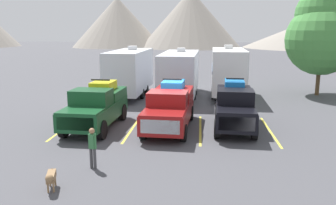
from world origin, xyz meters
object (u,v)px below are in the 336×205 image
Objects in this scene: dog at (51,177)px; camper_trailer_c at (228,71)px; camper_trailer_a at (130,70)px; person_a at (92,145)px; pickup_truck_b at (170,107)px; pickup_truck_c at (235,106)px; pickup_truck_a at (96,106)px; camper_trailer_b at (180,72)px.

camper_trailer_c is at bearing 67.31° from dog.
camper_trailer_a is 14.53m from person_a.
pickup_truck_b is 6.17× the size of dog.
person_a is at bearing -84.37° from camper_trailer_a.
pickup_truck_c is 5.79× the size of dog.
pickup_truck_a is 8.85m from camper_trailer_a.
camper_trailer_a is 0.92× the size of camper_trailer_b.
pickup_truck_a is 11.81m from camper_trailer_c.
camper_trailer_a is 16.44m from dog.
pickup_truck_b is at bearing 67.71° from person_a.
person_a is at bearing -133.00° from pickup_truck_c.
pickup_truck_c reaches higher than pickup_truck_a.
person_a is at bearing -75.07° from pickup_truck_a.
pickup_truck_c is 0.61× the size of camper_trailer_b.
camper_trailer_b reaches higher than dog.
camper_trailer_a is (0.07, 8.81, 0.86)m from pickup_truck_a.
camper_trailer_a is at bearing -178.43° from camper_trailer_b.
pickup_truck_b is at bearing 3.97° from pickup_truck_a.
camper_trailer_b reaches higher than pickup_truck_c.
person_a is (1.42, -14.41, -1.12)m from camper_trailer_a.
pickup_truck_b is 8.68m from camper_trailer_b.
pickup_truck_a is 0.92× the size of pickup_truck_b.
pickup_truck_a is at bearing -174.99° from pickup_truck_c.
dog is at bearing -129.05° from pickup_truck_c.
camper_trailer_c is at bearing 67.33° from person_a.
pickup_truck_a is 0.98× the size of pickup_truck_c.
camper_trailer_c reaches higher than camper_trailer_b.
dog is (-6.92, -16.54, -1.63)m from camper_trailer_c.
pickup_truck_c reaches higher than dog.
camper_trailer_c is 15.87m from person_a.
pickup_truck_a reaches higher than person_a.
camper_trailer_c reaches higher than pickup_truck_b.
pickup_truck_b is 0.65× the size of camper_trailer_b.
camper_trailer_b reaches higher than pickup_truck_a.
camper_trailer_c is (7.60, 9.00, 0.91)m from pickup_truck_a.
pickup_truck_b is 8.48m from dog.
camper_trailer_a reaches higher than camper_trailer_b.
camper_trailer_a is (-3.83, 8.54, 0.88)m from pickup_truck_b.
pickup_truck_c is 10.95m from camper_trailer_a.
dog is at bearing -101.15° from camper_trailer_b.
pickup_truck_a reaches higher than dog.
camper_trailer_b is at bearing 1.57° from camper_trailer_a.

